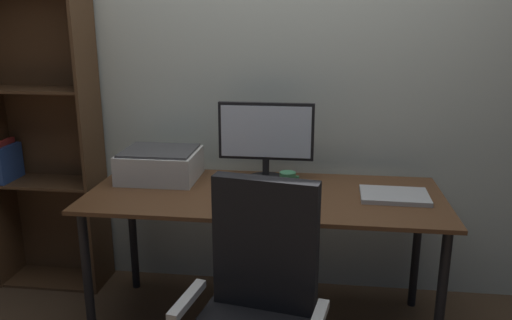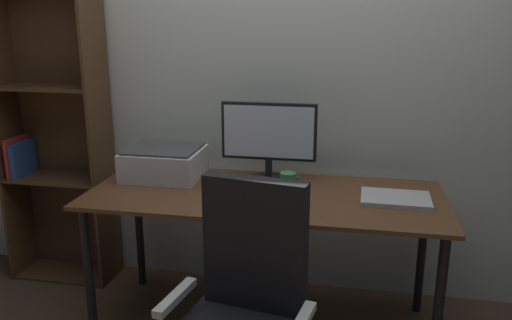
{
  "view_description": "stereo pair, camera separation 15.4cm",
  "coord_description": "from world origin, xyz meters",
  "views": [
    {
      "loc": [
        0.26,
        -2.37,
        1.57
      ],
      "look_at": [
        -0.04,
        -0.01,
        0.91
      ],
      "focal_mm": 35.99,
      "sensor_mm": 36.0,
      "label": 1
    },
    {
      "loc": [
        0.41,
        -2.35,
        1.57
      ],
      "look_at": [
        -0.04,
        -0.01,
        0.91
      ],
      "focal_mm": 35.99,
      "sensor_mm": 36.0,
      "label": 2
    }
  ],
  "objects": [
    {
      "name": "back_wall",
      "position": [
        0.0,
        0.53,
        1.3
      ],
      "size": [
        6.4,
        0.1,
        2.6
      ],
      "primitive_type": "cube",
      "color": "beige",
      "rests_on": "ground"
    },
    {
      "name": "desk",
      "position": [
        0.0,
        0.0,
        0.66
      ],
      "size": [
        1.74,
        0.72,
        0.74
      ],
      "color": "#56351E",
      "rests_on": "ground"
    },
    {
      "name": "monitor",
      "position": [
        -0.02,
        0.22,
        0.98
      ],
      "size": [
        0.5,
        0.2,
        0.41
      ],
      "color": "black",
      "rests_on": "desk"
    },
    {
      "name": "keyboard",
      "position": [
        -0.06,
        -0.19,
        0.75
      ],
      "size": [
        0.29,
        0.11,
        0.02
      ],
      "primitive_type": "cube",
      "rotation": [
        0.0,
        0.0,
        0.01
      ],
      "color": "black",
      "rests_on": "desk"
    },
    {
      "name": "mouse",
      "position": [
        0.15,
        -0.19,
        0.76
      ],
      "size": [
        0.08,
        0.11,
        0.03
      ],
      "primitive_type": "cube",
      "rotation": [
        0.0,
        0.0,
        -0.29
      ],
      "color": "black",
      "rests_on": "desk"
    },
    {
      "name": "coffee_mug",
      "position": [
        0.11,
        0.03,
        0.79
      ],
      "size": [
        0.1,
        0.08,
        0.1
      ],
      "color": "#387F51",
      "rests_on": "desk"
    },
    {
      "name": "laptop",
      "position": [
        0.63,
        0.01,
        0.75
      ],
      "size": [
        0.33,
        0.24,
        0.02
      ],
      "primitive_type": "cube",
      "rotation": [
        0.0,
        0.0,
        -0.02
      ],
      "color": "#B7BABC",
      "rests_on": "desk"
    },
    {
      "name": "printer",
      "position": [
        -0.58,
        0.16,
        0.82
      ],
      "size": [
        0.4,
        0.34,
        0.16
      ],
      "color": "silver",
      "rests_on": "desk"
    },
    {
      "name": "bookshelf",
      "position": [
        -1.33,
        0.36,
        0.9
      ],
      "size": [
        0.62,
        0.28,
        1.82
      ],
      "color": "#4C331E",
      "rests_on": "ground"
    }
  ]
}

